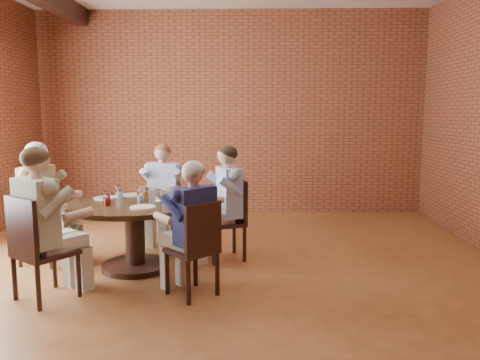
{
  "coord_description": "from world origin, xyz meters",
  "views": [
    {
      "loc": [
        0.38,
        -4.49,
        1.69
      ],
      "look_at": [
        0.23,
        1.0,
        0.91
      ],
      "focal_mm": 35.0,
      "sensor_mm": 36.0,
      "label": 1
    }
  ],
  "objects_px": {
    "diner_d": "(44,224)",
    "chair_e": "(197,246)",
    "diner_e": "(191,229)",
    "chair_b": "(164,204)",
    "diner_c": "(43,203)",
    "chair_d": "(35,246)",
    "smartphone": "(150,207)",
    "dining_table": "(135,222)",
    "diner_b": "(162,194)",
    "chair_a": "(231,216)",
    "diner_a": "(224,203)",
    "chair_c": "(37,218)"
  },
  "relations": [
    {
      "from": "diner_d",
      "to": "chair_e",
      "type": "height_order",
      "value": "diner_d"
    },
    {
      "from": "chair_e",
      "to": "diner_e",
      "type": "distance_m",
      "value": 0.16
    },
    {
      "from": "chair_b",
      "to": "diner_c",
      "type": "distance_m",
      "value": 1.56
    },
    {
      "from": "chair_d",
      "to": "smartphone",
      "type": "height_order",
      "value": "chair_d"
    },
    {
      "from": "dining_table",
      "to": "diner_b",
      "type": "xyz_separation_m",
      "value": [
        0.1,
        1.11,
        0.12
      ]
    },
    {
      "from": "chair_a",
      "to": "diner_c",
      "type": "distance_m",
      "value": 2.13
    },
    {
      "from": "diner_a",
      "to": "chair_e",
      "type": "distance_m",
      "value": 1.19
    },
    {
      "from": "chair_a",
      "to": "diner_b",
      "type": "height_order",
      "value": "diner_b"
    },
    {
      "from": "diner_a",
      "to": "chair_b",
      "type": "height_order",
      "value": "diner_a"
    },
    {
      "from": "chair_e",
      "to": "diner_e",
      "type": "bearing_deg",
      "value": -90.0
    },
    {
      "from": "chair_b",
      "to": "smartphone",
      "type": "distance_m",
      "value": 1.51
    },
    {
      "from": "chair_a",
      "to": "chair_e",
      "type": "distance_m",
      "value": 1.22
    },
    {
      "from": "dining_table",
      "to": "diner_c",
      "type": "distance_m",
      "value": 1.11
    },
    {
      "from": "smartphone",
      "to": "chair_d",
      "type": "bearing_deg",
      "value": -165.69
    },
    {
      "from": "diner_a",
      "to": "chair_d",
      "type": "xyz_separation_m",
      "value": [
        -1.62,
        -1.31,
        -0.14
      ]
    },
    {
      "from": "diner_d",
      "to": "chair_e",
      "type": "bearing_deg",
      "value": -142.0
    },
    {
      "from": "chair_b",
      "to": "chair_c",
      "type": "bearing_deg",
      "value": -137.1
    },
    {
      "from": "chair_b",
      "to": "chair_a",
      "type": "bearing_deg",
      "value": -35.02
    },
    {
      "from": "chair_a",
      "to": "diner_a",
      "type": "xyz_separation_m",
      "value": [
        -0.08,
        -0.03,
        0.16
      ]
    },
    {
      "from": "dining_table",
      "to": "chair_c",
      "type": "relative_size",
      "value": 1.53
    },
    {
      "from": "chair_e",
      "to": "chair_a",
      "type": "bearing_deg",
      "value": -146.73
    },
    {
      "from": "diner_a",
      "to": "diner_d",
      "type": "relative_size",
      "value": 0.95
    },
    {
      "from": "diner_e",
      "to": "diner_b",
      "type": "bearing_deg",
      "value": -115.62
    },
    {
      "from": "diner_b",
      "to": "chair_c",
      "type": "relative_size",
      "value": 1.34
    },
    {
      "from": "dining_table",
      "to": "chair_d",
      "type": "distance_m",
      "value": 1.15
    },
    {
      "from": "diner_e",
      "to": "chair_c",
      "type": "bearing_deg",
      "value": -70.53
    },
    {
      "from": "chair_b",
      "to": "chair_e",
      "type": "distance_m",
      "value": 2.09
    },
    {
      "from": "chair_c",
      "to": "chair_e",
      "type": "xyz_separation_m",
      "value": [
        1.94,
        -0.98,
        -0.03
      ]
    },
    {
      "from": "diner_d",
      "to": "chair_d",
      "type": "bearing_deg",
      "value": 90.0
    },
    {
      "from": "chair_a",
      "to": "diner_a",
      "type": "distance_m",
      "value": 0.18
    },
    {
      "from": "chair_e",
      "to": "smartphone",
      "type": "relative_size",
      "value": 7.08
    },
    {
      "from": "smartphone",
      "to": "diner_c",
      "type": "bearing_deg",
      "value": 139.25
    },
    {
      "from": "diner_c",
      "to": "chair_c",
      "type": "bearing_deg",
      "value": 90.0
    },
    {
      "from": "dining_table",
      "to": "diner_d",
      "type": "height_order",
      "value": "diner_d"
    },
    {
      "from": "chair_c",
      "to": "chair_e",
      "type": "distance_m",
      "value": 2.18
    },
    {
      "from": "chair_a",
      "to": "chair_d",
      "type": "bearing_deg",
      "value": -72.99
    },
    {
      "from": "diner_b",
      "to": "chair_c",
      "type": "distance_m",
      "value": 1.57
    },
    {
      "from": "smartphone",
      "to": "dining_table",
      "type": "bearing_deg",
      "value": 108.55
    },
    {
      "from": "chair_b",
      "to": "chair_d",
      "type": "height_order",
      "value": "chair_d"
    },
    {
      "from": "diner_c",
      "to": "diner_e",
      "type": "bearing_deg",
      "value": -107.58
    },
    {
      "from": "diner_c",
      "to": "diner_d",
      "type": "xyz_separation_m",
      "value": [
        0.47,
        -1.04,
        0.01
      ]
    },
    {
      "from": "diner_a",
      "to": "chair_b",
      "type": "distance_m",
      "value": 1.19
    },
    {
      "from": "chair_b",
      "to": "diner_b",
      "type": "xyz_separation_m",
      "value": [
        -0.01,
        -0.08,
        0.15
      ]
    },
    {
      "from": "diner_b",
      "to": "chair_e",
      "type": "distance_m",
      "value": 2.02
    },
    {
      "from": "chair_a",
      "to": "chair_c",
      "type": "distance_m",
      "value": 2.22
    },
    {
      "from": "dining_table",
      "to": "diner_e",
      "type": "distance_m",
      "value": 1.03
    },
    {
      "from": "diner_b",
      "to": "chair_b",
      "type": "bearing_deg",
      "value": 90.0
    },
    {
      "from": "chair_d",
      "to": "chair_b",
      "type": "bearing_deg",
      "value": -74.58
    },
    {
      "from": "diner_e",
      "to": "diner_c",
      "type": "bearing_deg",
      "value": -71.28
    },
    {
      "from": "chair_c",
      "to": "chair_d",
      "type": "distance_m",
      "value": 1.24
    }
  ]
}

